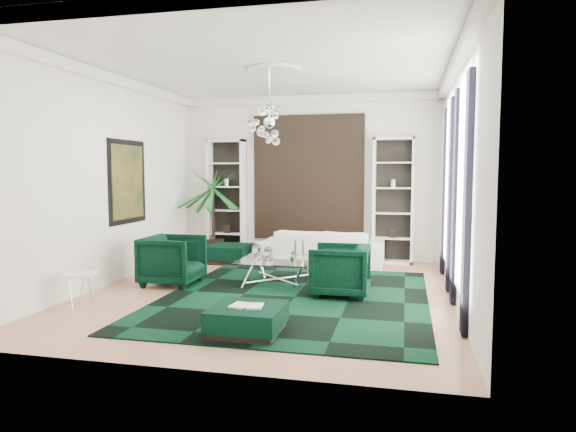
% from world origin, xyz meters
% --- Properties ---
extents(floor, '(6.00, 7.00, 0.02)m').
position_xyz_m(floor, '(0.00, 0.00, -0.01)').
color(floor, tan).
rests_on(floor, ground).
extents(ceiling, '(6.00, 7.00, 0.02)m').
position_xyz_m(ceiling, '(0.00, 0.00, 3.81)').
color(ceiling, white).
rests_on(ceiling, ground).
extents(wall_back, '(6.00, 0.02, 3.80)m').
position_xyz_m(wall_back, '(0.00, 3.51, 1.90)').
color(wall_back, white).
rests_on(wall_back, ground).
extents(wall_front, '(6.00, 0.02, 3.80)m').
position_xyz_m(wall_front, '(0.00, -3.51, 1.90)').
color(wall_front, white).
rests_on(wall_front, ground).
extents(wall_left, '(0.02, 7.00, 3.80)m').
position_xyz_m(wall_left, '(-3.01, 0.00, 1.90)').
color(wall_left, white).
rests_on(wall_left, ground).
extents(wall_right, '(0.02, 7.00, 3.80)m').
position_xyz_m(wall_right, '(3.01, 0.00, 1.90)').
color(wall_right, white).
rests_on(wall_right, ground).
extents(crown_molding, '(6.00, 7.00, 0.18)m').
position_xyz_m(crown_molding, '(0.00, 0.00, 3.70)').
color(crown_molding, white).
rests_on(crown_molding, ceiling).
extents(ceiling_medallion, '(0.90, 0.90, 0.05)m').
position_xyz_m(ceiling_medallion, '(0.00, 0.30, 3.77)').
color(ceiling_medallion, white).
rests_on(ceiling_medallion, ceiling).
extents(tapestry, '(2.50, 0.06, 2.80)m').
position_xyz_m(tapestry, '(0.00, 3.46, 1.90)').
color(tapestry, black).
rests_on(tapestry, wall_back).
extents(shelving_left, '(0.90, 0.38, 2.80)m').
position_xyz_m(shelving_left, '(-1.95, 3.31, 1.40)').
color(shelving_left, white).
rests_on(shelving_left, floor).
extents(shelving_right, '(0.90, 0.38, 2.80)m').
position_xyz_m(shelving_right, '(1.95, 3.31, 1.40)').
color(shelving_right, white).
rests_on(shelving_right, floor).
extents(painting, '(0.04, 1.30, 1.60)m').
position_xyz_m(painting, '(-2.97, 0.60, 1.85)').
color(painting, black).
rests_on(painting, wall_left).
extents(window_near, '(0.03, 1.10, 2.90)m').
position_xyz_m(window_near, '(2.99, -0.90, 1.90)').
color(window_near, white).
rests_on(window_near, wall_right).
extents(curtain_near_a, '(0.07, 0.30, 3.25)m').
position_xyz_m(curtain_near_a, '(2.96, -1.68, 1.65)').
color(curtain_near_a, black).
rests_on(curtain_near_a, floor).
extents(curtain_near_b, '(0.07, 0.30, 3.25)m').
position_xyz_m(curtain_near_b, '(2.96, -0.12, 1.65)').
color(curtain_near_b, black).
rests_on(curtain_near_b, floor).
extents(window_far, '(0.03, 1.10, 2.90)m').
position_xyz_m(window_far, '(2.99, 1.50, 1.90)').
color(window_far, white).
rests_on(window_far, wall_right).
extents(curtain_far_a, '(0.07, 0.30, 3.25)m').
position_xyz_m(curtain_far_a, '(2.96, 0.72, 1.65)').
color(curtain_far_a, black).
rests_on(curtain_far_a, floor).
extents(curtain_far_b, '(0.07, 0.30, 3.25)m').
position_xyz_m(curtain_far_b, '(2.96, 2.28, 1.65)').
color(curtain_far_b, black).
rests_on(curtain_far_b, floor).
extents(rug, '(4.20, 5.00, 0.02)m').
position_xyz_m(rug, '(0.50, -0.30, 0.01)').
color(rug, black).
rests_on(rug, floor).
extents(sofa, '(2.61, 1.02, 0.76)m').
position_xyz_m(sofa, '(0.47, 2.81, 0.38)').
color(sofa, white).
rests_on(sofa, floor).
extents(armchair_left, '(0.99, 0.96, 0.90)m').
position_xyz_m(armchair_left, '(-1.86, 0.16, 0.45)').
color(armchair_left, black).
rests_on(armchair_left, floor).
extents(armchair_right, '(0.94, 0.91, 0.85)m').
position_xyz_m(armchair_right, '(1.19, 0.00, 0.43)').
color(armchair_right, black).
rests_on(armchair_right, floor).
extents(coffee_table, '(1.34, 1.34, 0.46)m').
position_xyz_m(coffee_table, '(-0.02, 0.67, 0.23)').
color(coffee_table, white).
rests_on(coffee_table, floor).
extents(ottoman_side, '(0.90, 0.90, 0.40)m').
position_xyz_m(ottoman_side, '(-1.63, 2.55, 0.20)').
color(ottoman_side, black).
rests_on(ottoman_side, floor).
extents(ottoman_front, '(0.88, 0.88, 0.35)m').
position_xyz_m(ottoman_front, '(0.29, -2.23, 0.18)').
color(ottoman_front, black).
rests_on(ottoman_front, floor).
extents(book, '(0.41, 0.28, 0.03)m').
position_xyz_m(book, '(0.29, -2.23, 0.37)').
color(book, white).
rests_on(book, ottoman_front).
extents(side_table, '(0.52, 0.52, 0.50)m').
position_xyz_m(side_table, '(-2.55, -1.56, 0.25)').
color(side_table, white).
rests_on(side_table, floor).
extents(palm, '(1.67, 1.67, 2.68)m').
position_xyz_m(palm, '(-2.24, 3.15, 1.34)').
color(palm, '#206827').
rests_on(palm, floor).
extents(chandelier, '(0.78, 0.78, 0.70)m').
position_xyz_m(chandelier, '(-0.00, 0.00, 2.85)').
color(chandelier, white).
rests_on(chandelier, ceiling).
extents(table_plant, '(0.12, 0.10, 0.22)m').
position_xyz_m(table_plant, '(0.31, 0.40, 0.57)').
color(table_plant, '#206827').
rests_on(table_plant, coffee_table).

